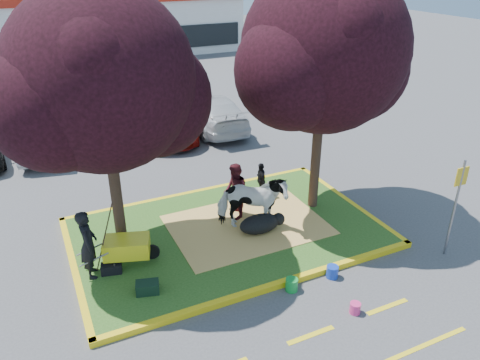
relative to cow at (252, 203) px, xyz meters
name	(u,v)px	position (x,y,z in m)	size (l,w,h in m)	color
ground	(228,234)	(-0.64, 0.19, -0.95)	(90.00, 90.00, 0.00)	#424244
median_island	(228,232)	(-0.64, 0.19, -0.87)	(8.00, 5.00, 0.15)	#254E18
curb_near	(273,286)	(-0.64, -2.39, -0.87)	(8.30, 0.16, 0.15)	yellow
curb_far	(195,193)	(-0.64, 2.77, -0.87)	(8.30, 0.16, 0.15)	yellow
curb_left	(75,271)	(-4.72, 0.19, -0.87)	(0.16, 5.30, 0.15)	yellow
curb_right	(348,202)	(3.44, 0.19, -0.87)	(0.16, 5.30, 0.15)	yellow
straw_bedding	(247,225)	(-0.04, 0.19, -0.79)	(4.20, 3.00, 0.01)	#E9B660
tree_purple_left	(103,88)	(-3.42, 0.58, 3.41)	(5.06, 4.20, 6.51)	black
tree_purple_right	(325,58)	(2.28, 0.38, 3.61)	(5.30, 4.40, 6.82)	black
fire_lane_stripe_b	(311,335)	(-0.64, -4.01, -0.95)	(1.10, 0.12, 0.01)	yellow
fire_lane_stripe_c	(387,307)	(1.36, -4.01, -0.95)	(1.10, 0.12, 0.01)	yellow
retail_building	(102,22)	(1.36, 28.18, 1.30)	(20.40, 8.40, 4.40)	silver
cow	(252,203)	(0.00, 0.00, 0.00)	(0.86, 1.89, 1.60)	silver
calf	(260,224)	(0.11, -0.26, -0.55)	(1.16, 0.66, 0.50)	black
handler	(88,244)	(-4.34, -0.25, 0.06)	(0.62, 0.41, 1.71)	black
visitor_a	(235,192)	(-0.15, 0.75, 0.02)	(0.80, 0.62, 1.64)	#47141B
visitor_b	(261,180)	(1.12, 1.60, -0.24)	(0.65, 0.27, 1.12)	black
wheelbarrow	(127,247)	(-3.46, -0.22, -0.29)	(1.94, 0.95, 0.73)	black
gear_bag_dark	(112,268)	(-3.92, -0.37, -0.68)	(0.48, 0.26, 0.24)	black
gear_bag_green	(147,287)	(-3.33, -1.44, -0.66)	(0.51, 0.32, 0.27)	black
sign_post	(457,198)	(4.09, -3.04, 0.70)	(0.37, 0.06, 2.65)	slate
bucket_green	(292,285)	(-0.26, -2.61, -0.79)	(0.29, 0.29, 0.31)	#169234
bucket_pink	(355,308)	(0.59, -3.85, -0.82)	(0.24, 0.24, 0.26)	#D83075
bucket_blue	(332,272)	(0.87, -2.61, -0.80)	(0.29, 0.29, 0.31)	#1639B5
car_silver	(46,134)	(-4.56, 8.66, -0.23)	(1.52, 4.37, 1.44)	#A2A5AA
car_red	(171,120)	(0.39, 8.36, -0.27)	(2.26, 4.90, 1.36)	maroon
car_white	(212,112)	(2.29, 8.43, -0.22)	(2.04, 5.03, 1.46)	silver
car_grey	(296,94)	(7.21, 9.50, -0.23)	(1.52, 4.35, 1.43)	#505257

